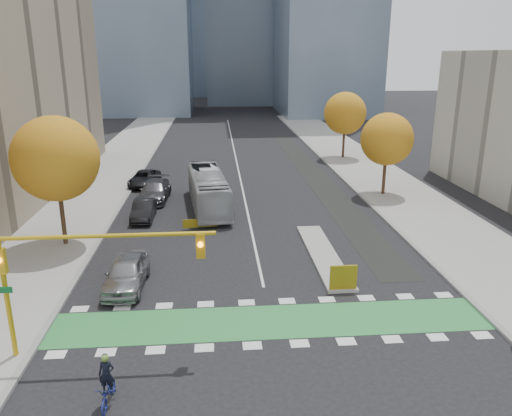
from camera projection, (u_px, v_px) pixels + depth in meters
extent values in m
plane|color=black|center=(275.00, 339.00, 21.29)|extent=(300.00, 300.00, 0.00)
cube|color=gray|center=(75.00, 208.00, 39.28)|extent=(7.00, 120.00, 0.15)
cube|color=gray|center=(408.00, 200.00, 41.37)|extent=(7.00, 120.00, 0.15)
cube|color=gray|center=(120.00, 207.00, 39.55)|extent=(0.30, 120.00, 0.16)
cube|color=gray|center=(367.00, 201.00, 41.10)|extent=(0.30, 120.00, 0.16)
cube|color=#2A823B|center=(271.00, 321.00, 22.72)|extent=(20.00, 3.00, 0.01)
cube|color=silver|center=(236.00, 157.00, 59.40)|extent=(0.15, 70.00, 0.01)
cube|color=black|center=(314.00, 175.00, 50.45)|extent=(2.50, 50.00, 0.01)
cube|color=gray|center=(323.00, 254.00, 30.15)|extent=(1.60, 10.00, 0.16)
cube|color=yellow|center=(343.00, 277.00, 25.37)|extent=(1.40, 0.12, 1.30)
cylinder|color=#332114|center=(61.00, 206.00, 31.02)|extent=(0.28, 0.28, 5.25)
sphere|color=#A46514|center=(56.00, 159.00, 30.14)|extent=(5.20, 5.20, 5.20)
cylinder|color=#332114|center=(385.00, 169.00, 42.51)|extent=(0.28, 0.28, 4.55)
sphere|color=#A46514|center=(387.00, 139.00, 41.75)|extent=(4.40, 4.40, 4.40)
cylinder|color=#332114|center=(344.00, 138.00, 57.74)|extent=(0.28, 0.28, 4.90)
sphere|color=#A46514|center=(345.00, 113.00, 56.92)|extent=(4.80, 4.80, 4.80)
cylinder|color=#BF9914|center=(7.00, 300.00, 19.24)|extent=(0.20, 0.20, 5.20)
cylinder|color=#BF9914|center=(107.00, 236.00, 18.81)|extent=(8.20, 0.16, 0.16)
cube|color=#BF9914|center=(1.00, 261.00, 18.77)|extent=(0.35, 0.28, 1.00)
cube|color=#BF9914|center=(201.00, 245.00, 19.23)|extent=(0.35, 0.28, 1.00)
sphere|color=orange|center=(200.00, 245.00, 19.03)|extent=(0.22, 0.22, 0.22)
cube|color=#0C5926|center=(1.00, 290.00, 18.68)|extent=(0.85, 0.04, 0.25)
imported|color=navy|center=(108.00, 393.00, 17.26)|extent=(0.68, 1.72, 0.89)
imported|color=black|center=(106.00, 374.00, 17.04)|extent=(0.57, 0.39, 1.51)
sphere|color=#597F2D|center=(105.00, 358.00, 16.85)|extent=(0.26, 0.26, 0.26)
imported|color=#A8ADAF|center=(208.00, 190.00, 39.21)|extent=(3.59, 10.82, 2.96)
imported|color=gray|center=(126.00, 273.00, 25.85)|extent=(2.10, 4.87, 1.64)
imported|color=black|center=(144.00, 210.00, 36.73)|extent=(1.50, 4.25, 1.40)
imported|color=#454449|center=(155.00, 191.00, 41.48)|extent=(2.53, 5.67, 1.62)
imported|color=black|center=(144.00, 178.00, 46.16)|extent=(2.78, 5.13, 1.37)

